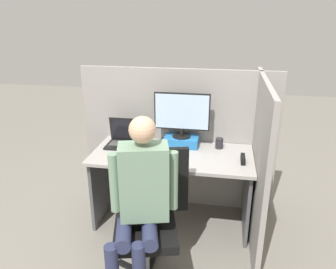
{
  "coord_description": "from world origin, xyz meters",
  "views": [
    {
      "loc": [
        0.44,
        -2.39,
        1.97
      ],
      "look_at": [
        -0.01,
        0.17,
        0.99
      ],
      "focal_mm": 35.0,
      "sensor_mm": 36.0,
      "label": 1
    }
  ],
  "objects_px": {
    "paper_box": "(181,141)",
    "stapler": "(243,159)",
    "person": "(140,196)",
    "carrot_toy": "(179,164)",
    "office_chair": "(152,215)",
    "monitor": "(182,113)",
    "coffee_mug": "(219,143)",
    "laptop": "(126,140)"
  },
  "relations": [
    {
      "from": "coffee_mug",
      "to": "laptop",
      "type": "bearing_deg",
      "value": -174.71
    },
    {
      "from": "laptop",
      "to": "office_chair",
      "type": "xyz_separation_m",
      "value": [
        0.43,
        -0.79,
        -0.28
      ]
    },
    {
      "from": "laptop",
      "to": "coffee_mug",
      "type": "relative_size",
      "value": 3.57
    },
    {
      "from": "paper_box",
      "to": "laptop",
      "type": "bearing_deg",
      "value": -170.17
    },
    {
      "from": "stapler",
      "to": "person",
      "type": "relative_size",
      "value": 0.11
    },
    {
      "from": "stapler",
      "to": "office_chair",
      "type": "relative_size",
      "value": 0.15
    },
    {
      "from": "office_chair",
      "to": "person",
      "type": "relative_size",
      "value": 0.75
    },
    {
      "from": "carrot_toy",
      "to": "office_chair",
      "type": "height_order",
      "value": "office_chair"
    },
    {
      "from": "carrot_toy",
      "to": "office_chair",
      "type": "bearing_deg",
      "value": -110.89
    },
    {
      "from": "paper_box",
      "to": "coffee_mug",
      "type": "relative_size",
      "value": 3.26
    },
    {
      "from": "paper_box",
      "to": "person",
      "type": "height_order",
      "value": "person"
    },
    {
      "from": "carrot_toy",
      "to": "office_chair",
      "type": "relative_size",
      "value": 0.15
    },
    {
      "from": "carrot_toy",
      "to": "laptop",
      "type": "bearing_deg",
      "value": 146.41
    },
    {
      "from": "stapler",
      "to": "carrot_toy",
      "type": "xyz_separation_m",
      "value": [
        -0.53,
        -0.19,
        -0.0
      ]
    },
    {
      "from": "coffee_mug",
      "to": "stapler",
      "type": "bearing_deg",
      "value": -52.51
    },
    {
      "from": "paper_box",
      "to": "monitor",
      "type": "bearing_deg",
      "value": 90.0
    },
    {
      "from": "monitor",
      "to": "stapler",
      "type": "relative_size",
      "value": 3.59
    },
    {
      "from": "paper_box",
      "to": "stapler",
      "type": "xyz_separation_m",
      "value": [
        0.58,
        -0.29,
        -0.02
      ]
    },
    {
      "from": "paper_box",
      "to": "coffee_mug",
      "type": "xyz_separation_m",
      "value": [
        0.37,
        -0.01,
        0.01
      ]
    },
    {
      "from": "carrot_toy",
      "to": "person",
      "type": "height_order",
      "value": "person"
    },
    {
      "from": "monitor",
      "to": "office_chair",
      "type": "xyz_separation_m",
      "value": [
        -0.11,
        -0.88,
        -0.55
      ]
    },
    {
      "from": "carrot_toy",
      "to": "office_chair",
      "type": "xyz_separation_m",
      "value": [
        -0.15,
        -0.4,
        -0.25
      ]
    },
    {
      "from": "stapler",
      "to": "coffee_mug",
      "type": "distance_m",
      "value": 0.35
    },
    {
      "from": "monitor",
      "to": "laptop",
      "type": "bearing_deg",
      "value": -169.88
    },
    {
      "from": "monitor",
      "to": "person",
      "type": "relative_size",
      "value": 0.4
    },
    {
      "from": "office_chair",
      "to": "person",
      "type": "bearing_deg",
      "value": -104.52
    },
    {
      "from": "carrot_toy",
      "to": "coffee_mug",
      "type": "distance_m",
      "value": 0.57
    },
    {
      "from": "monitor",
      "to": "coffee_mug",
      "type": "relative_size",
      "value": 5.28
    },
    {
      "from": "monitor",
      "to": "office_chair",
      "type": "bearing_deg",
      "value": -96.84
    },
    {
      "from": "monitor",
      "to": "carrot_toy",
      "type": "relative_size",
      "value": 3.55
    },
    {
      "from": "paper_box",
      "to": "person",
      "type": "bearing_deg",
      "value": -98.02
    },
    {
      "from": "carrot_toy",
      "to": "coffee_mug",
      "type": "xyz_separation_m",
      "value": [
        0.32,
        0.47,
        0.03
      ]
    },
    {
      "from": "monitor",
      "to": "carrot_toy",
      "type": "height_order",
      "value": "monitor"
    },
    {
      "from": "laptop",
      "to": "monitor",
      "type": "bearing_deg",
      "value": 10.12
    },
    {
      "from": "stapler",
      "to": "coffee_mug",
      "type": "relative_size",
      "value": 1.47
    },
    {
      "from": "paper_box",
      "to": "stapler",
      "type": "bearing_deg",
      "value": -26.33
    },
    {
      "from": "stapler",
      "to": "carrot_toy",
      "type": "bearing_deg",
      "value": -160.02
    },
    {
      "from": "stapler",
      "to": "person",
      "type": "distance_m",
      "value": 1.04
    },
    {
      "from": "stapler",
      "to": "person",
      "type": "bearing_deg",
      "value": -134.08
    },
    {
      "from": "monitor",
      "to": "office_chair",
      "type": "distance_m",
      "value": 1.04
    },
    {
      "from": "carrot_toy",
      "to": "coffee_mug",
      "type": "relative_size",
      "value": 1.49
    },
    {
      "from": "paper_box",
      "to": "coffee_mug",
      "type": "height_order",
      "value": "coffee_mug"
    }
  ]
}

